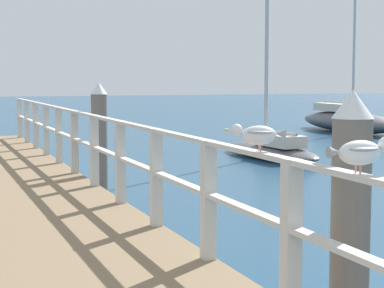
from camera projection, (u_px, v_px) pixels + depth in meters
name	position (u px, v px, depth m)	size (l,w,h in m)	color
pier_deck	(3.00, 205.00, 10.27)	(2.94, 20.24, 0.43)	#846B4C
pier_railing	(94.00, 143.00, 10.68)	(0.12, 18.76, 1.10)	beige
dock_piling_near	(350.00, 232.00, 4.89)	(0.29, 0.29, 2.02)	#6B6056
dock_piling_far	(99.00, 140.00, 12.00)	(0.29, 0.29, 2.02)	#6B6056
seagull_foreground	(361.00, 151.00, 4.09)	(0.48, 0.18, 0.21)	white
seagull_background	(258.00, 134.00, 5.34)	(0.47, 0.22, 0.21)	white
boat_1	(347.00, 120.00, 26.90)	(2.19, 6.43, 7.36)	#4C4C51
boat_2	(271.00, 147.00, 18.09)	(1.45, 4.34, 5.84)	#4C4C51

